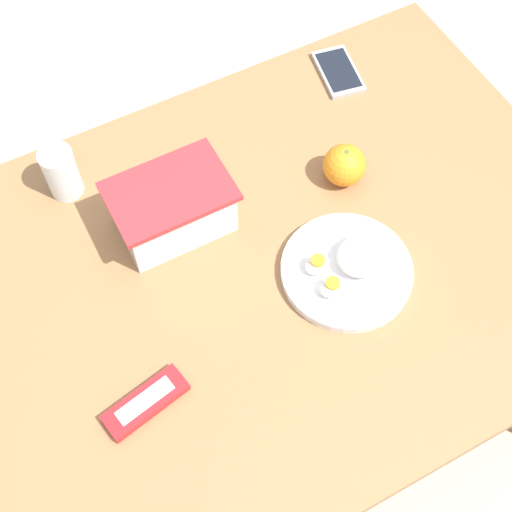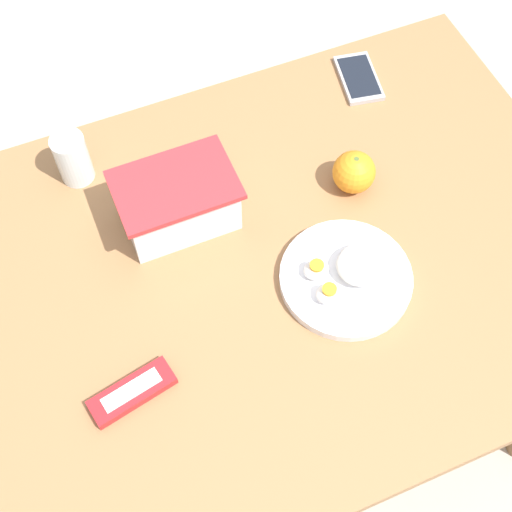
{
  "view_description": "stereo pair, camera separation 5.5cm",
  "coord_description": "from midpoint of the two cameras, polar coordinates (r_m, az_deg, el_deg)",
  "views": [
    {
      "loc": [
        -0.32,
        -0.52,
        1.77
      ],
      "look_at": [
        -0.04,
        0.01,
        0.73
      ],
      "focal_mm": 50.0,
      "sensor_mm": 36.0,
      "label": 1
    },
    {
      "loc": [
        -0.28,
        -0.54,
        1.77
      ],
      "look_at": [
        -0.04,
        0.01,
        0.73
      ],
      "focal_mm": 50.0,
      "sensor_mm": 36.0,
      "label": 2
    }
  ],
  "objects": [
    {
      "name": "ground_plane",
      "position": [
        1.87,
        0.47,
        -10.9
      ],
      "size": [
        10.0,
        10.0,
        0.0
      ],
      "primitive_type": "plane",
      "color": "#B2A899"
    },
    {
      "name": "table",
      "position": [
        1.33,
        0.65,
        -2.53
      ],
      "size": [
        1.14,
        0.85,
        0.7
      ],
      "color": "#996B42",
      "rests_on": "ground_plane"
    },
    {
      "name": "food_container",
      "position": [
        1.24,
        -7.97,
        3.61
      ],
      "size": [
        0.21,
        0.14,
        0.11
      ],
      "color": "white",
      "rests_on": "table"
    },
    {
      "name": "orange_fruit",
      "position": [
        1.3,
        5.87,
        7.2
      ],
      "size": [
        0.08,
        0.08,
        0.08
      ],
      "color": "orange",
      "rests_on": "table"
    },
    {
      "name": "rice_plate",
      "position": [
        1.21,
        6.19,
        -0.97
      ],
      "size": [
        0.22,
        0.22,
        0.06
      ],
      "color": "white",
      "rests_on": "table"
    },
    {
      "name": "candy_bar",
      "position": [
        1.13,
        -10.22,
        -11.52
      ],
      "size": [
        0.14,
        0.07,
        0.02
      ],
      "color": "red",
      "rests_on": "table"
    },
    {
      "name": "cell_phone",
      "position": [
        1.5,
        5.52,
        14.44
      ],
      "size": [
        0.09,
        0.14,
        0.01
      ],
      "color": "#ADADB2",
      "rests_on": "table"
    },
    {
      "name": "drinking_glass",
      "position": [
        1.32,
        -16.48,
        6.4
      ],
      "size": [
        0.06,
        0.06,
        0.1
      ],
      "color": "silver",
      "rests_on": "table"
    }
  ]
}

